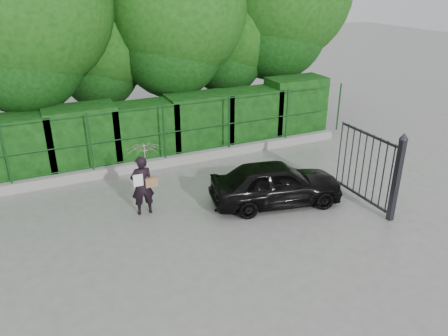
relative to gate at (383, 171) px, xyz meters
name	(u,v)px	position (x,y,z in m)	size (l,w,h in m)	color
ground	(207,237)	(-4.60, 0.72, -1.19)	(80.00, 80.00, 0.00)	gray
kerb	(154,164)	(-4.60, 5.22, -1.04)	(14.00, 0.25, 0.30)	#9E9E99
fence	(159,132)	(-4.38, 5.22, 0.01)	(14.13, 0.06, 1.80)	#124019
hedge	(145,129)	(-4.56, 6.22, -0.16)	(14.20, 1.20, 2.23)	black
trees	(151,11)	(-3.46, 8.46, 3.43)	(17.10, 6.15, 8.08)	black
gate	(383,171)	(0.00, 0.00, 0.00)	(0.22, 2.33, 2.36)	#25252B
woman	(144,168)	(-5.56, 2.52, 0.07)	(0.92, 0.94, 1.91)	black
car	(276,183)	(-2.23, 1.53, -0.58)	(1.44, 3.58, 1.22)	black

